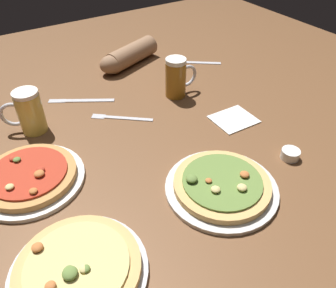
% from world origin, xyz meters
% --- Properties ---
extents(ground_plane, '(2.40, 2.40, 0.03)m').
position_xyz_m(ground_plane, '(0.00, 0.00, -0.01)').
color(ground_plane, brown).
extents(pizza_plate_near, '(0.28, 0.28, 0.05)m').
position_xyz_m(pizza_plate_near, '(-0.36, -0.24, 0.02)').
color(pizza_plate_near, '#B2B2B7').
rests_on(pizza_plate_near, ground_plane).
extents(pizza_plate_far, '(0.28, 0.28, 0.05)m').
position_xyz_m(pizza_plate_far, '(-0.38, 0.08, 0.02)').
color(pizza_plate_far, silver).
rests_on(pizza_plate_far, ground_plane).
extents(pizza_plate_side, '(0.29, 0.29, 0.05)m').
position_xyz_m(pizza_plate_side, '(0.03, -0.21, 0.02)').
color(pizza_plate_side, silver).
rests_on(pizza_plate_side, ground_plane).
extents(beer_mug_dark, '(0.13, 0.08, 0.14)m').
position_xyz_m(beer_mug_dark, '(-0.31, 0.31, 0.07)').
color(beer_mug_dark, gold).
rests_on(beer_mug_dark, ground_plane).
extents(beer_mug_amber, '(0.13, 0.07, 0.14)m').
position_xyz_m(beer_mug_amber, '(0.19, 0.25, 0.07)').
color(beer_mug_amber, '#9E6619').
rests_on(beer_mug_amber, ground_plane).
extents(ramekin_sauce, '(0.05, 0.05, 0.03)m').
position_xyz_m(ramekin_sauce, '(0.27, -0.22, 0.01)').
color(ramekin_sauce, white).
rests_on(ramekin_sauce, ground_plane).
extents(napkin_folded, '(0.14, 0.12, 0.01)m').
position_xyz_m(napkin_folded, '(0.26, 0.01, 0.00)').
color(napkin_folded, white).
rests_on(napkin_folded, ground_plane).
extents(fork_left, '(0.17, 0.15, 0.01)m').
position_xyz_m(fork_left, '(-0.05, 0.22, 0.00)').
color(fork_left, silver).
rests_on(fork_left, ground_plane).
extents(knife_right, '(0.19, 0.15, 0.01)m').
position_xyz_m(knife_right, '(0.41, 0.43, 0.00)').
color(knife_right, silver).
rests_on(knife_right, ground_plane).
extents(knife_spare, '(0.21, 0.14, 0.01)m').
position_xyz_m(knife_spare, '(-0.12, 0.39, 0.00)').
color(knife_spare, silver).
rests_on(knife_spare, ground_plane).
extents(diner_arm, '(0.29, 0.17, 0.08)m').
position_xyz_m(diner_arm, '(0.15, 0.56, 0.04)').
color(diner_arm, '#936B4C').
rests_on(diner_arm, ground_plane).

